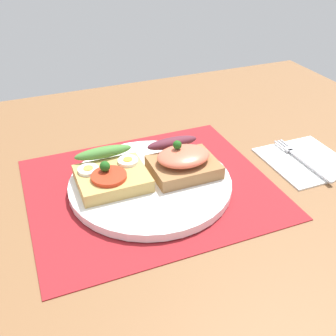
# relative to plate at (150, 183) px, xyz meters

# --- Properties ---
(ground_plane) EXTENTS (1.20, 0.90, 0.03)m
(ground_plane) POSITION_rel_plate_xyz_m (0.00, 0.00, -0.03)
(ground_plane) COLOR brown
(placemat) EXTENTS (0.38, 0.32, 0.00)m
(placemat) POSITION_rel_plate_xyz_m (0.00, 0.00, -0.01)
(placemat) COLOR maroon
(placemat) RESTS_ON ground_plane
(plate) EXTENTS (0.25, 0.25, 0.01)m
(plate) POSITION_rel_plate_xyz_m (0.00, 0.00, 0.00)
(plate) COLOR white
(plate) RESTS_ON placemat
(sandwich_egg_tomato) EXTENTS (0.11, 0.11, 0.04)m
(sandwich_egg_tomato) POSITION_rel_plate_xyz_m (-0.06, 0.02, 0.02)
(sandwich_egg_tomato) COLOR tan
(sandwich_egg_tomato) RESTS_ON plate
(sandwich_salmon) EXTENTS (0.10, 0.10, 0.06)m
(sandwich_salmon) POSITION_rel_plate_xyz_m (0.06, 0.01, 0.03)
(sandwich_salmon) COLOR #996A3F
(sandwich_salmon) RESTS_ON plate
(napkin) EXTENTS (0.13, 0.14, 0.01)m
(napkin) POSITION_rel_plate_xyz_m (0.28, -0.03, -0.01)
(napkin) COLOR white
(napkin) RESTS_ON ground_plane
(fork) EXTENTS (0.02, 0.15, 0.00)m
(fork) POSITION_rel_plate_xyz_m (0.27, -0.03, -0.00)
(fork) COLOR #B7B7BC
(fork) RESTS_ON napkin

